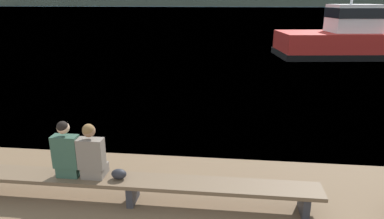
# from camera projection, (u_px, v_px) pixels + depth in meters

# --- Properties ---
(water_surface) EXTENTS (240.00, 240.00, 0.00)m
(water_surface) POSITION_uv_depth(u_px,v_px,m) (227.00, 9.00, 121.40)
(water_surface) COLOR #426B8E
(water_surface) RESTS_ON ground
(bench_main) EXTENTS (6.54, 0.54, 0.45)m
(bench_main) POSITION_uv_depth(u_px,v_px,m) (132.00, 183.00, 6.04)
(bench_main) COLOR brown
(bench_main) RESTS_ON ground
(person_left) EXTENTS (0.45, 0.40, 1.05)m
(person_left) POSITION_uv_depth(u_px,v_px,m) (67.00, 152.00, 6.01)
(person_left) COLOR #2D4C3D
(person_left) RESTS_ON bench_main
(person_right) EXTENTS (0.45, 0.41, 1.02)m
(person_right) POSITION_uv_depth(u_px,v_px,m) (92.00, 154.00, 5.96)
(person_right) COLOR #70665B
(person_right) RESTS_ON bench_main
(shopping_bag) EXTENTS (0.27, 0.18, 0.18)m
(shopping_bag) POSITION_uv_depth(u_px,v_px,m) (119.00, 174.00, 6.01)
(shopping_bag) COLOR #232328
(shopping_bag) RESTS_ON bench_main
(tugboat_red) EXTENTS (8.59, 4.80, 6.54)m
(tugboat_red) POSITION_uv_depth(u_px,v_px,m) (346.00, 40.00, 21.30)
(tugboat_red) COLOR red
(tugboat_red) RESTS_ON water_surface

